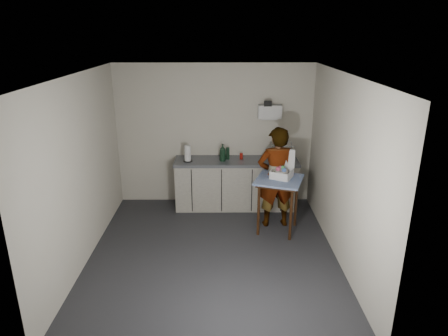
{
  "coord_description": "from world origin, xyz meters",
  "views": [
    {
      "loc": [
        0.13,
        -5.16,
        3.14
      ],
      "look_at": [
        0.17,
        0.45,
        1.19
      ],
      "focal_mm": 32.0,
      "sensor_mm": 36.0,
      "label": 1
    }
  ],
  "objects_px": {
    "standing_man": "(276,178)",
    "bakery_box": "(282,171)",
    "dish_rack": "(281,156)",
    "kitchen_counter": "(236,185)",
    "paper_towel": "(188,154)",
    "side_table": "(279,186)",
    "soda_can": "(241,156)",
    "soap_bottle": "(223,152)",
    "dark_bottle": "(228,153)"
  },
  "relations": [
    {
      "from": "paper_towel",
      "to": "bakery_box",
      "type": "bearing_deg",
      "value": -27.29
    },
    {
      "from": "dish_rack",
      "to": "kitchen_counter",
      "type": "bearing_deg",
      "value": -179.17
    },
    {
      "from": "soda_can",
      "to": "dish_rack",
      "type": "xyz_separation_m",
      "value": [
        0.72,
        -0.04,
        0.01
      ]
    },
    {
      "from": "standing_man",
      "to": "bakery_box",
      "type": "relative_size",
      "value": 3.88
    },
    {
      "from": "soda_can",
      "to": "dark_bottle",
      "type": "bearing_deg",
      "value": -178.33
    },
    {
      "from": "soda_can",
      "to": "bakery_box",
      "type": "xyz_separation_m",
      "value": [
        0.6,
        -0.94,
        0.04
      ]
    },
    {
      "from": "kitchen_counter",
      "to": "soap_bottle",
      "type": "height_order",
      "value": "soap_bottle"
    },
    {
      "from": "kitchen_counter",
      "to": "standing_man",
      "type": "bearing_deg",
      "value": -50.44
    },
    {
      "from": "soda_can",
      "to": "dish_rack",
      "type": "bearing_deg",
      "value": -3.44
    },
    {
      "from": "bakery_box",
      "to": "dish_rack",
      "type": "bearing_deg",
      "value": 109.77
    },
    {
      "from": "standing_man",
      "to": "soda_can",
      "type": "bearing_deg",
      "value": -63.5
    },
    {
      "from": "side_table",
      "to": "standing_man",
      "type": "distance_m",
      "value": 0.21
    },
    {
      "from": "standing_man",
      "to": "paper_towel",
      "type": "xyz_separation_m",
      "value": [
        -1.5,
        0.68,
        0.2
      ]
    },
    {
      "from": "dark_bottle",
      "to": "dish_rack",
      "type": "xyz_separation_m",
      "value": [
        0.97,
        -0.04,
        -0.04
      ]
    },
    {
      "from": "paper_towel",
      "to": "dish_rack",
      "type": "bearing_deg",
      "value": 2.84
    },
    {
      "from": "side_table",
      "to": "soap_bottle",
      "type": "height_order",
      "value": "soap_bottle"
    },
    {
      "from": "soap_bottle",
      "to": "soda_can",
      "type": "bearing_deg",
      "value": 17.91
    },
    {
      "from": "soap_bottle",
      "to": "bakery_box",
      "type": "bearing_deg",
      "value": -41.25
    },
    {
      "from": "soda_can",
      "to": "standing_man",
      "type": "bearing_deg",
      "value": -56.67
    },
    {
      "from": "bakery_box",
      "to": "side_table",
      "type": "bearing_deg",
      "value": -97.6
    },
    {
      "from": "bakery_box",
      "to": "paper_towel",
      "type": "bearing_deg",
      "value": 179.81
    },
    {
      "from": "paper_towel",
      "to": "bakery_box",
      "type": "relative_size",
      "value": 0.67
    },
    {
      "from": "paper_towel",
      "to": "dish_rack",
      "type": "relative_size",
      "value": 0.68
    },
    {
      "from": "paper_towel",
      "to": "dish_rack",
      "type": "height_order",
      "value": "dish_rack"
    },
    {
      "from": "paper_towel",
      "to": "dish_rack",
      "type": "distance_m",
      "value": 1.69
    },
    {
      "from": "dark_bottle",
      "to": "bakery_box",
      "type": "xyz_separation_m",
      "value": [
        0.85,
        -0.93,
        -0.02
      ]
    },
    {
      "from": "side_table",
      "to": "dish_rack",
      "type": "height_order",
      "value": "dish_rack"
    },
    {
      "from": "side_table",
      "to": "soda_can",
      "type": "relative_size",
      "value": 8.23
    },
    {
      "from": "soap_bottle",
      "to": "dark_bottle",
      "type": "xyz_separation_m",
      "value": [
        0.09,
        0.1,
        -0.05
      ]
    },
    {
      "from": "paper_towel",
      "to": "kitchen_counter",
      "type": "bearing_deg",
      "value": 4.7
    },
    {
      "from": "standing_man",
      "to": "dark_bottle",
      "type": "relative_size",
      "value": 7.74
    },
    {
      "from": "soda_can",
      "to": "dish_rack",
      "type": "relative_size",
      "value": 0.25
    },
    {
      "from": "side_table",
      "to": "soda_can",
      "type": "bearing_deg",
      "value": 137.65
    },
    {
      "from": "side_table",
      "to": "dark_bottle",
      "type": "height_order",
      "value": "dark_bottle"
    },
    {
      "from": "dish_rack",
      "to": "paper_towel",
      "type": "bearing_deg",
      "value": -177.16
    },
    {
      "from": "kitchen_counter",
      "to": "dark_bottle",
      "type": "xyz_separation_m",
      "value": [
        -0.16,
        0.05,
        0.59
      ]
    },
    {
      "from": "standing_man",
      "to": "soap_bottle",
      "type": "relative_size",
      "value": 5.37
    },
    {
      "from": "side_table",
      "to": "dark_bottle",
      "type": "bearing_deg",
      "value": 147.52
    },
    {
      "from": "dish_rack",
      "to": "soda_can",
      "type": "bearing_deg",
      "value": 176.56
    },
    {
      "from": "dark_bottle",
      "to": "bakery_box",
      "type": "distance_m",
      "value": 1.26
    },
    {
      "from": "side_table",
      "to": "dark_bottle",
      "type": "relative_size",
      "value": 4.12
    },
    {
      "from": "soda_can",
      "to": "bakery_box",
      "type": "bearing_deg",
      "value": -57.12
    },
    {
      "from": "kitchen_counter",
      "to": "paper_towel",
      "type": "relative_size",
      "value": 7.64
    },
    {
      "from": "standing_man",
      "to": "bakery_box",
      "type": "xyz_separation_m",
      "value": [
        0.07,
        -0.13,
        0.15
      ]
    },
    {
      "from": "kitchen_counter",
      "to": "paper_towel",
      "type": "bearing_deg",
      "value": -175.3
    },
    {
      "from": "kitchen_counter",
      "to": "dish_rack",
      "type": "distance_m",
      "value": 0.98
    },
    {
      "from": "kitchen_counter",
      "to": "side_table",
      "type": "bearing_deg",
      "value": -56.02
    },
    {
      "from": "paper_towel",
      "to": "bakery_box",
      "type": "xyz_separation_m",
      "value": [
        1.57,
        -0.81,
        -0.05
      ]
    },
    {
      "from": "standing_man",
      "to": "soap_bottle",
      "type": "xyz_separation_m",
      "value": [
        -0.87,
        0.7,
        0.22
      ]
    },
    {
      "from": "paper_towel",
      "to": "dish_rack",
      "type": "xyz_separation_m",
      "value": [
        1.68,
        0.08,
        -0.07
      ]
    }
  ]
}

